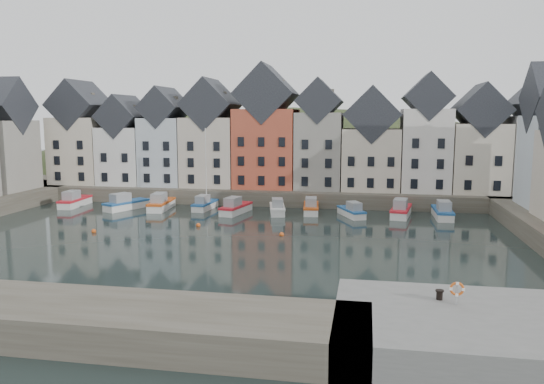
% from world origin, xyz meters
% --- Properties ---
extents(ground, '(260.00, 260.00, 0.00)m').
position_xyz_m(ground, '(0.00, 0.00, 0.00)').
color(ground, black).
rests_on(ground, ground).
extents(far_quay, '(90.00, 16.00, 2.00)m').
position_xyz_m(far_quay, '(0.00, 30.00, 1.00)').
color(far_quay, '#454135').
rests_on(far_quay, ground).
extents(near_quay, '(18.00, 10.00, 2.00)m').
position_xyz_m(near_quay, '(22.00, -20.00, 1.00)').
color(near_quay, '#60605E').
rests_on(near_quay, ground).
extents(hillside, '(153.60, 70.40, 64.00)m').
position_xyz_m(hillside, '(0.02, 56.00, -17.96)').
color(hillside, '#29361B').
rests_on(hillside, ground).
extents(far_terrace, '(72.37, 8.16, 17.78)m').
position_xyz_m(far_terrace, '(3.21, 28.00, 8.88)').
color(far_terrace, beige).
rests_on(far_terrace, far_quay).
extents(mooring_buoys, '(20.50, 5.50, 0.50)m').
position_xyz_m(mooring_buoys, '(-4.00, 5.33, 0.15)').
color(mooring_buoys, '#C44C17').
rests_on(mooring_buoys, ground).
extents(boat_a, '(2.35, 6.55, 2.48)m').
position_xyz_m(boat_a, '(-24.94, 17.84, 0.74)').
color(boat_a, silver).
rests_on(boat_a, ground).
extents(boat_b, '(4.49, 6.72, 2.48)m').
position_xyz_m(boat_b, '(-16.98, 16.80, 0.74)').
color(boat_b, silver).
rests_on(boat_b, ground).
extents(boat_c, '(2.59, 6.79, 2.55)m').
position_xyz_m(boat_c, '(-12.28, 17.59, 0.76)').
color(boat_c, silver).
rests_on(boat_c, ground).
extents(boat_d, '(2.18, 5.84, 10.96)m').
position_xyz_m(boat_d, '(-6.59, 18.73, 0.71)').
color(boat_d, silver).
rests_on(boat_d, ground).
extents(boat_e, '(3.15, 6.56, 2.42)m').
position_xyz_m(boat_e, '(-1.83, 16.54, 0.72)').
color(boat_e, silver).
rests_on(boat_e, ground).
extents(boat_f, '(2.97, 6.09, 2.24)m').
position_xyz_m(boat_f, '(3.44, 17.41, 0.67)').
color(boat_f, silver).
rests_on(boat_f, ground).
extents(boat_g, '(2.47, 6.24, 2.33)m').
position_xyz_m(boat_g, '(7.64, 18.63, 0.70)').
color(boat_g, silver).
rests_on(boat_g, ground).
extents(boat_h, '(3.85, 5.77, 2.13)m').
position_xyz_m(boat_h, '(12.87, 17.02, 0.63)').
color(boat_h, silver).
rests_on(boat_h, ground).
extents(boat_i, '(3.11, 6.87, 2.54)m').
position_xyz_m(boat_i, '(18.84, 18.18, 0.76)').
color(boat_i, silver).
rests_on(boat_i, ground).
extents(boat_j, '(2.02, 6.43, 2.46)m').
position_xyz_m(boat_j, '(23.79, 17.99, 0.73)').
color(boat_j, silver).
rests_on(boat_j, ground).
extents(mooring_bollard, '(0.48, 0.48, 0.56)m').
position_xyz_m(mooring_bollard, '(18.78, -17.92, 2.31)').
color(mooring_bollard, black).
rests_on(mooring_bollard, near_quay).
extents(life_ring_post, '(0.80, 0.17, 1.30)m').
position_xyz_m(life_ring_post, '(19.60, -18.58, 2.86)').
color(life_ring_post, gray).
rests_on(life_ring_post, near_quay).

